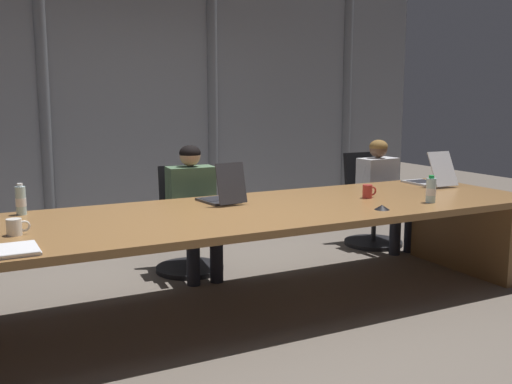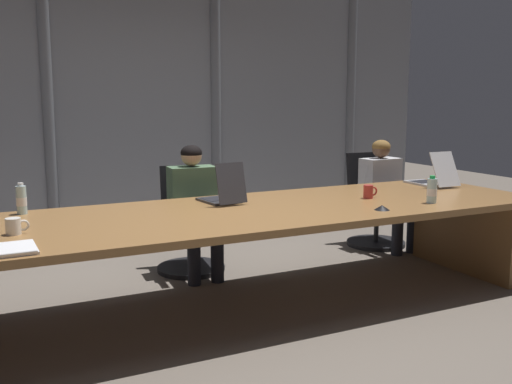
% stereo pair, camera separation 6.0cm
% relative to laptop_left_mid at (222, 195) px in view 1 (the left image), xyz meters
% --- Properties ---
extents(ground_plane, '(15.08, 15.08, 0.00)m').
position_rel_laptop_left_mid_xyz_m(ground_plane, '(-0.00, -0.32, -0.79)').
color(ground_plane, '#6B6056').
extents(conference_table, '(4.79, 1.33, 0.73)m').
position_rel_laptop_left_mid_xyz_m(conference_table, '(-0.00, -0.32, -0.19)').
color(conference_table, olive).
rests_on(conference_table, ground_plane).
extents(curtain_backdrop, '(7.54, 0.17, 2.99)m').
position_rel_laptop_left_mid_xyz_m(curtain_backdrop, '(-0.00, 2.40, 0.70)').
color(curtain_backdrop, gray).
rests_on(curtain_backdrop, ground_plane).
extents(laptop_left_mid, '(0.28, 0.42, 0.32)m').
position_rel_laptop_left_mid_xyz_m(laptop_left_mid, '(0.00, 0.00, 0.00)').
color(laptop_left_mid, '#2D2D33').
rests_on(laptop_left_mid, conference_table).
extents(laptop_center, '(0.26, 0.50, 0.31)m').
position_rel_laptop_left_mid_xyz_m(laptop_center, '(2.06, -0.01, -0.00)').
color(laptop_center, '#BCBCC1').
rests_on(laptop_center, conference_table).
extents(office_chair_left_mid, '(0.60, 0.61, 0.92)m').
position_rel_laptop_left_mid_xyz_m(office_chair_left_mid, '(0.00, 0.78, -0.45)').
color(office_chair_left_mid, black).
rests_on(office_chair_left_mid, ground_plane).
extents(office_chair_center, '(0.60, 0.60, 0.95)m').
position_rel_laptop_left_mid_xyz_m(office_chair_center, '(2.04, 0.79, -0.44)').
color(office_chair_center, black).
rests_on(office_chair_center, ground_plane).
extents(person_left_mid, '(0.43, 0.56, 1.12)m').
position_rel_laptop_left_mid_xyz_m(person_left_mid, '(0.01, 0.63, -0.16)').
color(person_left_mid, '#4C6B4C').
rests_on(person_left_mid, ground_plane).
extents(person_center, '(0.43, 0.57, 1.10)m').
position_rel_laptop_left_mid_xyz_m(person_center, '(2.05, 0.63, -0.17)').
color(person_center, silver).
rests_on(person_center, ground_plane).
extents(water_bottle_primary, '(0.07, 0.07, 0.22)m').
position_rel_laptop_left_mid_xyz_m(water_bottle_primary, '(-1.40, 0.21, 0.04)').
color(water_bottle_primary, silver).
rests_on(water_bottle_primary, conference_table).
extents(water_bottle_secondary, '(0.07, 0.07, 0.21)m').
position_rel_laptop_left_mid_xyz_m(water_bottle_secondary, '(1.42, -0.70, 0.03)').
color(water_bottle_secondary, silver).
rests_on(water_bottle_secondary, conference_table).
extents(coffee_mug_near, '(0.13, 0.09, 0.10)m').
position_rel_laptop_left_mid_xyz_m(coffee_mug_near, '(-1.49, -0.41, -0.01)').
color(coffee_mug_near, white).
rests_on(coffee_mug_near, conference_table).
extents(coffee_mug_far, '(0.13, 0.08, 0.11)m').
position_rel_laptop_left_mid_xyz_m(coffee_mug_far, '(1.12, -0.33, -0.01)').
color(coffee_mug_far, '#B2332D').
rests_on(coffee_mug_far, conference_table).
extents(conference_mic_left_side, '(0.11, 0.11, 0.03)m').
position_rel_laptop_left_mid_xyz_m(conference_mic_left_side, '(0.91, -0.76, -0.04)').
color(conference_mic_left_side, black).
rests_on(conference_mic_left_side, conference_table).
extents(spiral_notepad, '(0.23, 0.31, 0.03)m').
position_rel_laptop_left_mid_xyz_m(spiral_notepad, '(-1.52, -0.80, -0.05)').
color(spiral_notepad, silver).
rests_on(spiral_notepad, conference_table).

